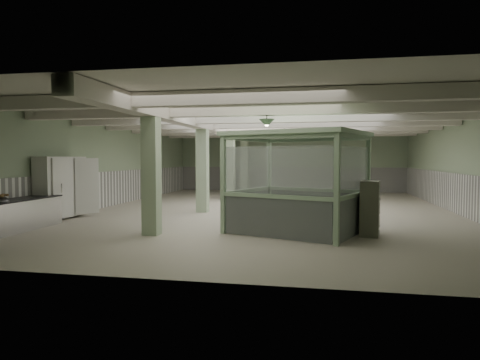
# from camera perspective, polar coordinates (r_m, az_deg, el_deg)

# --- Properties ---
(floor) EXTENTS (20.00, 20.00, 0.00)m
(floor) POSITION_cam_1_polar(r_m,az_deg,el_deg) (17.10, 4.04, -4.04)
(floor) COLOR beige
(floor) RESTS_ON ground
(ceiling) EXTENTS (14.00, 20.00, 0.02)m
(ceiling) POSITION_cam_1_polar(r_m,az_deg,el_deg) (17.03, 4.09, 8.07)
(ceiling) COLOR silver
(ceiling) RESTS_ON wall_back
(wall_back) EXTENTS (14.00, 0.02, 3.60)m
(wall_back) POSITION_cam_1_polar(r_m,az_deg,el_deg) (26.92, 6.62, 2.36)
(wall_back) COLOR #8DA382
(wall_back) RESTS_ON floor
(wall_front) EXTENTS (14.00, 0.02, 3.60)m
(wall_front) POSITION_cam_1_polar(r_m,az_deg,el_deg) (7.15, -5.60, 0.64)
(wall_front) COLOR #8DA382
(wall_front) RESTS_ON floor
(wall_left) EXTENTS (0.02, 20.00, 3.60)m
(wall_left) POSITION_cam_1_polar(r_m,az_deg,el_deg) (19.12, -17.27, 1.99)
(wall_left) COLOR #8DA382
(wall_left) RESTS_ON floor
(wall_right) EXTENTS (0.02, 20.00, 3.60)m
(wall_right) POSITION_cam_1_polar(r_m,az_deg,el_deg) (17.56, 27.38, 1.71)
(wall_right) COLOR #8DA382
(wall_right) RESTS_ON floor
(wainscot_left) EXTENTS (0.05, 19.90, 1.50)m
(wainscot_left) POSITION_cam_1_polar(r_m,az_deg,el_deg) (19.15, -17.15, -1.15)
(wainscot_left) COLOR white
(wainscot_left) RESTS_ON floor
(wainscot_right) EXTENTS (0.05, 19.90, 1.50)m
(wainscot_right) POSITION_cam_1_polar(r_m,az_deg,el_deg) (17.60, 27.22, -1.71)
(wainscot_right) COLOR white
(wainscot_right) RESTS_ON floor
(wainscot_back) EXTENTS (13.90, 0.05, 1.50)m
(wainscot_back) POSITION_cam_1_polar(r_m,az_deg,el_deg) (26.93, 6.60, 0.12)
(wainscot_back) COLOR white
(wainscot_back) RESTS_ON floor
(girder) EXTENTS (0.45, 19.90, 0.40)m
(girder) POSITION_cam_1_polar(r_m,az_deg,el_deg) (17.49, -4.14, 7.21)
(girder) COLOR silver
(girder) RESTS_ON ceiling
(beam_a) EXTENTS (13.90, 0.35, 0.32)m
(beam_a) POSITION_cam_1_polar(r_m,az_deg,el_deg) (9.65, -1.35, 10.90)
(beam_a) COLOR silver
(beam_a) RESTS_ON ceiling
(beam_b) EXTENTS (13.90, 0.35, 0.32)m
(beam_b) POSITION_cam_1_polar(r_m,az_deg,el_deg) (12.09, 1.21, 9.30)
(beam_b) COLOR silver
(beam_b) RESTS_ON ceiling
(beam_c) EXTENTS (13.90, 0.35, 0.32)m
(beam_c) POSITION_cam_1_polar(r_m,az_deg,el_deg) (14.55, 2.89, 8.23)
(beam_c) COLOR silver
(beam_c) RESTS_ON ceiling
(beam_d) EXTENTS (13.90, 0.35, 0.32)m
(beam_d) POSITION_cam_1_polar(r_m,az_deg,el_deg) (17.02, 4.08, 7.47)
(beam_d) COLOR silver
(beam_d) RESTS_ON ceiling
(beam_e) EXTENTS (13.90, 0.35, 0.32)m
(beam_e) POSITION_cam_1_polar(r_m,az_deg,el_deg) (19.50, 4.97, 6.89)
(beam_e) COLOR silver
(beam_e) RESTS_ON ceiling
(beam_f) EXTENTS (13.90, 0.35, 0.32)m
(beam_f) POSITION_cam_1_polar(r_m,az_deg,el_deg) (21.98, 5.65, 6.45)
(beam_f) COLOR silver
(beam_f) RESTS_ON ceiling
(beam_g) EXTENTS (13.90, 0.35, 0.32)m
(beam_g) POSITION_cam_1_polar(r_m,az_deg,el_deg) (24.47, 6.20, 6.09)
(beam_g) COLOR silver
(beam_g) RESTS_ON ceiling
(column_a) EXTENTS (0.42, 0.42, 3.60)m
(column_a) POSITION_cam_1_polar(r_m,az_deg,el_deg) (11.76, -11.74, 1.51)
(column_a) COLOR #ABC59E
(column_a) RESTS_ON floor
(column_b) EXTENTS (0.42, 0.42, 3.60)m
(column_b) POSITION_cam_1_polar(r_m,az_deg,el_deg) (16.48, -5.02, 1.97)
(column_b) COLOR #ABC59E
(column_b) RESTS_ON floor
(column_c) EXTENTS (0.42, 0.42, 3.60)m
(column_c) POSITION_cam_1_polar(r_m,az_deg,el_deg) (21.33, -1.32, 2.21)
(column_c) COLOR #ABC59E
(column_c) RESTS_ON floor
(column_d) EXTENTS (0.42, 0.42, 3.60)m
(column_d) POSITION_cam_1_polar(r_m,az_deg,el_deg) (25.26, 0.61, 2.34)
(column_d) COLOR #ABC59E
(column_d) RESTS_ON floor
(pendant_front) EXTENTS (0.44, 0.44, 0.22)m
(pendant_front) POSITION_cam_1_polar(r_m,az_deg,el_deg) (11.98, 3.59, 7.58)
(pendant_front) COLOR #313F2F
(pendant_front) RESTS_ON ceiling
(pendant_mid) EXTENTS (0.44, 0.44, 0.22)m
(pendant_mid) POSITION_cam_1_polar(r_m,az_deg,el_deg) (17.44, 5.92, 6.13)
(pendant_mid) COLOR #313F2F
(pendant_mid) RESTS_ON ceiling
(pendant_back) EXTENTS (0.44, 0.44, 0.22)m
(pendant_back) POSITION_cam_1_polar(r_m,az_deg,el_deg) (22.42, 7.05, 5.43)
(pendant_back) COLOR #313F2F
(pendant_back) RESTS_ON ceiling
(walkin_cooler) EXTENTS (0.99, 2.24, 2.05)m
(walkin_cooler) POSITION_cam_1_polar(r_m,az_deg,el_deg) (15.67, -22.64, -1.13)
(walkin_cooler) COLOR silver
(walkin_cooler) RESTS_ON floor
(guard_booth) EXTENTS (4.29, 3.98, 2.81)m
(guard_booth) POSITION_cam_1_polar(r_m,az_deg,el_deg) (12.12, 7.67, 1.93)
(guard_booth) COLOR #9BBC96
(guard_booth) RESTS_ON floor
(filing_cabinet) EXTENTS (0.59, 0.75, 1.47)m
(filing_cabinet) POSITION_cam_1_polar(r_m,az_deg,el_deg) (11.93, 16.93, -3.66)
(filing_cabinet) COLOR #5B5D4E
(filing_cabinet) RESTS_ON floor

